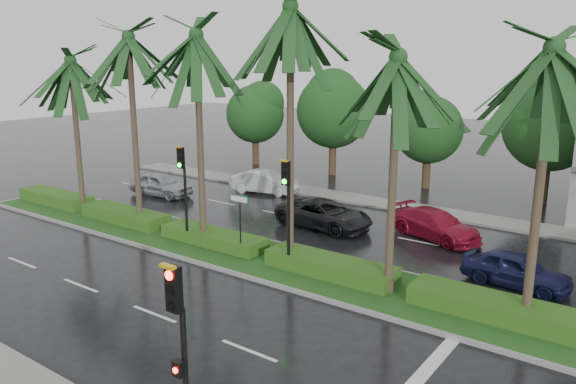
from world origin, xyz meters
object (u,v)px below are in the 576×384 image
Objects in this scene: street_sign at (240,210)px; car_white at (265,182)px; signal_near at (181,358)px; signal_median_left at (183,181)px; car_blue at (516,269)px; car_red at (435,224)px; car_darkgrey at (324,214)px; car_silver at (161,184)px.

street_sign is 11.80m from car_white.
signal_median_left reaches higher than signal_near.
street_sign is (3.00, 0.18, -0.87)m from signal_median_left.
signal_near is at bearing -44.09° from signal_median_left.
signal_near reaches higher than car_white.
signal_median_left is at bearing -176.53° from street_sign.
signal_median_left is 1.14× the size of car_blue.
car_blue is at bearing -109.48° from car_red.
street_sign is 0.62× the size of car_white.
car_darkgrey is (-6.62, 15.71, -1.82)m from signal_near.
signal_near is 12.11m from street_sign.
signal_near reaches higher than car_blue.
car_white reaches higher than car_darkgrey.
car_blue is at bearing -99.65° from car_silver.
car_white is (-6.43, 9.79, -1.44)m from street_sign.
signal_median_left is at bearing -174.49° from car_white.
signal_near is 1.07× the size of car_silver.
car_white reaches higher than car_blue.
car_darkgrey is at bearing 127.59° from car_red.
car_darkgrey is (0.38, 5.84, -1.44)m from street_sign.
car_red is at bearing -88.25° from car_silver.
car_red is at bearing 54.06° from street_sign.
signal_median_left reaches higher than car_silver.
signal_median_left is 13.70m from car_blue.
street_sign is 0.68× the size of car_blue.
car_blue is at bearing 17.06° from signal_median_left.
car_red is at bearing 57.00° from car_blue.
car_darkgrey reaches higher than car_red.
car_silver reaches higher than car_white.
car_darkgrey is at bearing -93.46° from car_silver.
car_silver is at bearing 94.85° from car_darkgrey.
car_silver is (-11.06, 5.59, -1.43)m from street_sign.
street_sign reaches higher than car_red.
signal_near is 13.93m from signal_median_left.
car_darkgrey is (11.44, 0.25, -0.01)m from car_silver.
car_white is at bearing 123.31° from street_sign.
car_darkgrey reaches higher than car_blue.
car_red is (-1.60, 17.32, -1.85)m from signal_near.
signal_near reaches higher than car_darkgrey.
street_sign reaches higher than car_blue.
signal_near is at bearing 174.24° from car_blue.
signal_median_left is 11.59m from car_red.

